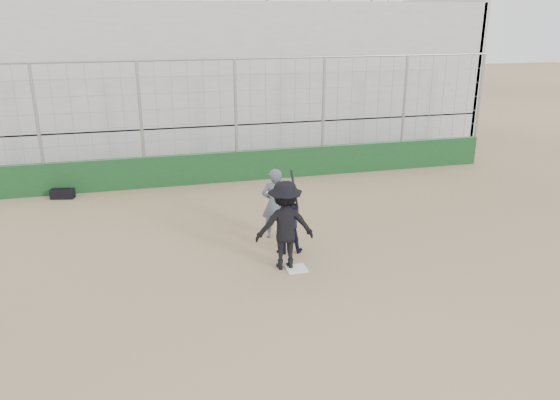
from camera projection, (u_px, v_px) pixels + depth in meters
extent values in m
plane|color=brown|center=(296.00, 269.00, 12.02)|extent=(90.00, 90.00, 0.00)
cube|color=white|center=(296.00, 269.00, 12.01)|extent=(0.44, 0.44, 0.02)
cube|color=#113717|center=(237.00, 166.00, 18.26)|extent=(18.00, 0.25, 1.00)
cylinder|color=gray|center=(236.00, 122.00, 17.77)|extent=(0.10, 0.10, 4.00)
cylinder|color=gray|center=(478.00, 110.00, 19.96)|extent=(0.10, 0.10, 4.00)
cylinder|color=gray|center=(234.00, 59.00, 17.13)|extent=(18.00, 0.07, 0.07)
cube|color=#A0A0A0|center=(215.00, 129.00, 22.69)|extent=(20.00, 6.70, 1.60)
cube|color=#A0A0A0|center=(212.00, 57.00, 21.75)|extent=(20.00, 6.70, 4.20)
cube|color=#A0A0A0|center=(435.00, 71.00, 24.44)|extent=(0.25, 6.70, 6.10)
imported|color=black|center=(285.00, 225.00, 11.82)|extent=(1.34, 0.85, 1.99)
cylinder|color=black|center=(294.00, 189.00, 11.77)|extent=(0.07, 0.57, 0.71)
imported|color=black|center=(286.00, 231.00, 12.70)|extent=(0.86, 0.71, 1.06)
sphere|color=maroon|center=(286.00, 214.00, 12.56)|extent=(0.28, 0.28, 0.28)
imported|color=#49515C|center=(275.00, 207.00, 13.49)|extent=(0.70, 0.50, 1.61)
cube|color=black|center=(63.00, 194.00, 16.59)|extent=(0.73, 0.43, 0.29)
cylinder|color=black|center=(62.00, 189.00, 16.54)|extent=(0.45, 0.13, 0.04)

